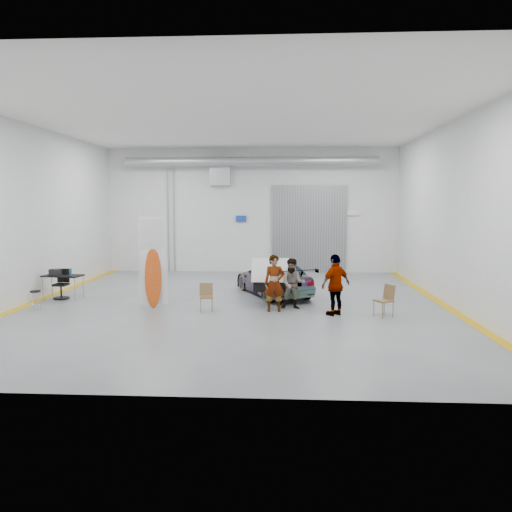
# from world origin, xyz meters

# --- Properties ---
(ground) EXTENTS (16.00, 16.00, 0.00)m
(ground) POSITION_xyz_m (0.00, 0.00, 0.00)
(ground) COLOR slate
(ground) RESTS_ON ground
(room_shell) EXTENTS (14.02, 16.18, 6.01)m
(room_shell) POSITION_xyz_m (0.24, 2.22, 4.08)
(room_shell) COLOR silver
(room_shell) RESTS_ON ground
(sedan_car) EXTENTS (3.31, 4.55, 1.22)m
(sedan_car) POSITION_xyz_m (1.22, 1.80, 0.61)
(sedan_car) COLOR white
(sedan_car) RESTS_ON ground
(person_a) EXTENTS (0.68, 0.47, 1.77)m
(person_a) POSITION_xyz_m (1.29, -1.02, 0.88)
(person_a) COLOR olive
(person_a) RESTS_ON ground
(person_b) EXTENTS (0.80, 0.62, 1.62)m
(person_b) POSITION_xyz_m (1.87, -0.61, 0.81)
(person_b) COLOR #55789D
(person_b) RESTS_ON ground
(person_c) EXTENTS (1.11, 1.00, 1.84)m
(person_c) POSITION_xyz_m (3.13, -1.46, 0.92)
(person_c) COLOR brown
(person_c) RESTS_ON ground
(surfboard_display) EXTENTS (0.87, 0.34, 3.10)m
(surfboard_display) POSITION_xyz_m (-2.64, -0.67, 1.25)
(surfboard_display) COLOR white
(surfboard_display) RESTS_ON ground
(folding_chair_near) EXTENTS (0.47, 0.49, 0.86)m
(folding_chair_near) POSITION_xyz_m (-0.81, -1.12, 0.27)
(folding_chair_near) COLOR brown
(folding_chair_near) RESTS_ON ground
(folding_chair_far) EXTENTS (0.60, 0.73, 0.95)m
(folding_chair_far) POSITION_xyz_m (4.52, -1.61, 0.30)
(folding_chair_far) COLOR brown
(folding_chair_far) RESTS_ON ground
(shop_stool) EXTENTS (0.33, 0.33, 0.64)m
(shop_stool) POSITION_xyz_m (-6.13, -1.37, 0.32)
(shop_stool) COLOR black
(shop_stool) RESTS_ON ground
(work_table) EXTENTS (1.41, 0.83, 1.09)m
(work_table) POSITION_xyz_m (-6.21, 0.61, 0.84)
(work_table) COLOR #94979D
(work_table) RESTS_ON ground
(office_chair) EXTENTS (0.55, 0.55, 1.03)m
(office_chair) POSITION_xyz_m (-6.20, 0.64, 0.45)
(office_chair) COLOR black
(office_chair) RESTS_ON ground
(trunk_lid) EXTENTS (1.43, 0.87, 0.04)m
(trunk_lid) POSITION_xyz_m (1.22, -0.06, 1.24)
(trunk_lid) COLOR silver
(trunk_lid) RESTS_ON sedan_car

